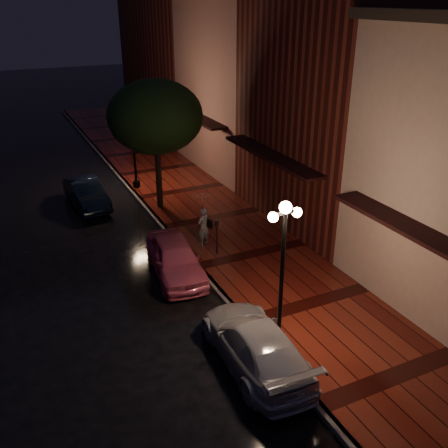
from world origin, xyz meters
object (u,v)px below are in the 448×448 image
streetlamp_near (282,267)px  navy_car (86,193)px  street_tree (156,119)px  silver_car (255,344)px  pink_car (175,258)px  parking_meter (217,234)px  streetlamp_far (133,140)px  woman_with_umbrella (203,211)px

streetlamp_near → navy_car: 13.30m
street_tree → silver_car: size_ratio=1.29×
street_tree → pink_car: 7.12m
navy_car → parking_meter: (3.39, -7.29, 0.36)m
streetlamp_far → woman_with_umbrella: (0.50, -7.51, -1.01)m
pink_car → navy_car: pink_car is taller
streetlamp_far → navy_car: 3.56m
pink_car → parking_meter: 1.97m
silver_car → parking_meter: size_ratio=3.19×
streetlamp_near → street_tree: size_ratio=0.74×
navy_car → silver_car: (1.79, -13.22, 0.01)m
streetlamp_near → navy_car: (-2.74, 12.86, -1.96)m
parking_meter → streetlamp_near: bearing=-118.2°
streetlamp_far → street_tree: street_tree is taller
streetlamp_far → navy_car: bearing=-157.4°
street_tree → woman_with_umbrella: bearing=-87.0°
streetlamp_near → street_tree: 11.12m
streetlamp_far → street_tree: 3.44m
woman_with_umbrella → parking_meter: woman_with_umbrella is taller
street_tree → silver_car: bearing=-96.1°
street_tree → silver_car: street_tree is taller
pink_car → streetlamp_near: bearing=-69.8°
streetlamp_far → navy_car: streetlamp_far is taller
streetlamp_far → pink_car: (-1.22, -8.99, -1.93)m
streetlamp_far → parking_meter: bearing=-85.6°
pink_car → streetlamp_far: bearing=88.8°
streetlamp_far → pink_car: streetlamp_far is taller
streetlamp_near → parking_meter: (0.65, 5.57, -1.60)m
streetlamp_near → street_tree: (0.26, 10.99, 1.64)m
streetlamp_far → pink_car: bearing=-97.7°
silver_car → woman_with_umbrella: 7.06m
woman_with_umbrella → navy_car: bearing=-87.3°
streetlamp_far → woman_with_umbrella: size_ratio=1.97×
street_tree → parking_meter: size_ratio=4.13×
pink_car → navy_car: (-1.53, 7.85, -0.04)m
streetlamp_near → streetlamp_far: bearing=90.0°
streetlamp_near → woman_with_umbrella: size_ratio=1.97×
street_tree → parking_meter: (0.39, -5.43, -3.25)m
streetlamp_far → pink_car: size_ratio=1.09×
navy_car → silver_car: bearing=-86.6°
street_tree → parking_meter: 6.33m
street_tree → silver_car: 11.97m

